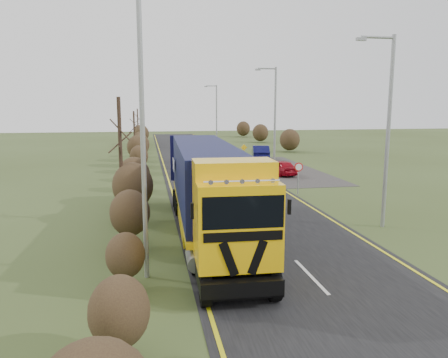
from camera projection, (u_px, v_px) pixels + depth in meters
name	position (u px, v px, depth m)	size (l,w,h in m)	color
ground	(276.00, 241.00, 18.46)	(160.00, 160.00, 0.00)	#36451D
road	(231.00, 194.00, 28.17)	(8.00, 120.00, 0.02)	black
layby	(281.00, 169.00, 39.00)	(6.00, 18.00, 0.02)	#2D2A28
lane_markings	(232.00, 195.00, 27.87)	(7.52, 116.00, 0.01)	yellow
hedgerow	(135.00, 177.00, 24.82)	(2.24, 102.04, 6.05)	#322116
lorry	(208.00, 185.00, 18.69)	(2.84, 14.60, 4.05)	black
car_red_hatchback	(280.00, 168.00, 35.70)	(1.48, 3.68, 1.25)	maroon
car_blue_sedan	(260.00, 153.00, 45.13)	(1.65, 4.72, 1.56)	#0B0B3C
streetlight_near	(387.00, 124.00, 19.78)	(1.86, 0.18, 8.73)	gray
streetlight_mid	(274.00, 114.00, 37.67)	(1.89, 0.18, 8.87)	gray
streetlight_far	(216.00, 113.00, 61.46)	(1.81, 0.18, 8.46)	gray
left_pole	(142.00, 116.00, 13.68)	(0.16, 0.16, 10.64)	gray
speed_sign	(298.00, 173.00, 27.76)	(0.57, 0.10, 2.08)	gray
warning_board	(244.00, 151.00, 44.66)	(0.66, 0.11, 1.73)	gray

